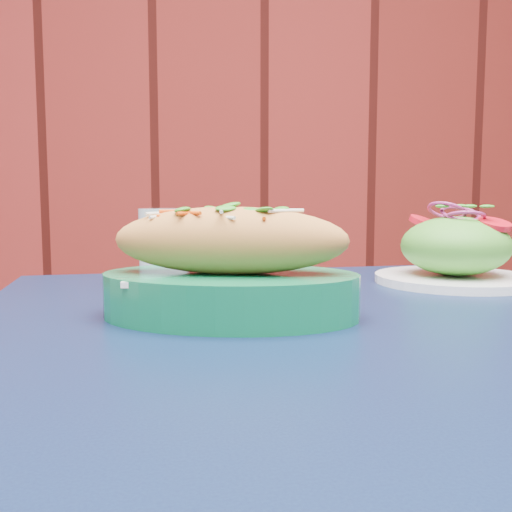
{
  "coord_description": "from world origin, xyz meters",
  "views": [
    {
      "loc": [
        -0.53,
        0.88,
        0.88
      ],
      "look_at": [
        -0.5,
        1.53,
        0.81
      ],
      "focal_mm": 40.0,
      "sensor_mm": 36.0,
      "label": 1
    }
  ],
  "objects": [
    {
      "name": "brick_wall",
      "position": [
        0.0,
        2.97,
        1.4
      ],
      "size": [
        4.9,
        0.04,
        2.8
      ],
      "primitive_type": "cube",
      "color": "#581410",
      "rests_on": "ground"
    },
    {
      "name": "banh_mi_basket",
      "position": [
        -0.53,
        1.48,
        0.8
      ],
      "size": [
        0.3,
        0.22,
        0.13
      ],
      "rotation": [
        0.0,
        0.0,
        -0.16
      ],
      "color": "#0B693E",
      "rests_on": "cafe_table"
    },
    {
      "name": "salad_plate",
      "position": [
        -0.19,
        1.7,
        0.8
      ],
      "size": [
        0.23,
        0.23,
        0.11
      ],
      "rotation": [
        0.0,
        0.0,
        -0.17
      ],
      "color": "white",
      "rests_on": "cafe_table"
    },
    {
      "name": "water_glass",
      "position": [
        -0.62,
        1.69,
        0.81
      ],
      "size": [
        0.07,
        0.07,
        0.11
      ],
      "primitive_type": "cylinder",
      "color": "silver",
      "rests_on": "cafe_table"
    },
    {
      "name": "cafe_table",
      "position": [
        -0.4,
        1.48,
        0.66
      ],
      "size": [
        0.92,
        0.92,
        0.75
      ],
      "rotation": [
        0.0,
        0.0,
        0.16
      ],
      "color": "black",
      "rests_on": "ground"
    }
  ]
}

